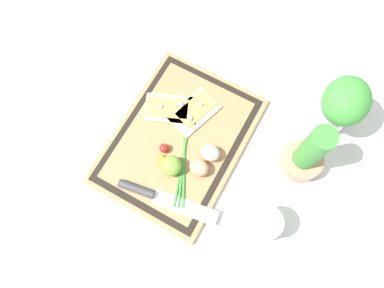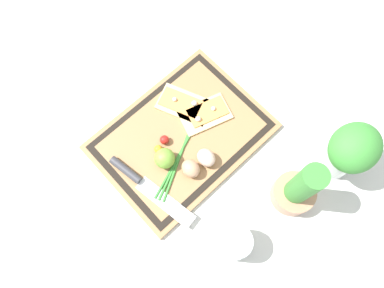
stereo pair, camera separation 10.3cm
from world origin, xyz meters
name	(u,v)px [view 2 (the right image)]	position (x,y,z in m)	size (l,w,h in m)	color
ground_plane	(182,138)	(0.00, 0.00, 0.00)	(6.00, 6.00, 0.00)	silver
cutting_board	(182,136)	(0.00, 0.00, 0.01)	(0.47, 0.35, 0.02)	#997047
pizza_slice_near	(184,104)	(-0.07, -0.07, 0.02)	(0.14, 0.17, 0.02)	#DBBC7F
pizza_slice_far	(205,114)	(-0.09, 0.00, 0.02)	(0.16, 0.13, 0.02)	#DBBC7F
knife	(138,180)	(0.17, 0.02, 0.03)	(0.07, 0.28, 0.02)	silver
egg_brown	(191,169)	(0.05, 0.09, 0.04)	(0.05, 0.05, 0.05)	tan
egg_pink	(206,158)	(0.00, 0.10, 0.04)	(0.05, 0.05, 0.05)	beige
lime	(165,158)	(0.08, 0.03, 0.05)	(0.06, 0.06, 0.06)	#70A838
cherry_tomato_red	(164,140)	(0.05, -0.02, 0.03)	(0.03, 0.03, 0.03)	red
cherry_tomato_yellow	(158,149)	(0.08, -0.01, 0.03)	(0.02, 0.02, 0.02)	gold
scallion_bunch	(183,147)	(0.02, 0.03, 0.02)	(0.31, 0.16, 0.01)	#388433
herb_pot	(298,190)	(-0.10, 0.33, 0.08)	(0.11, 0.11, 0.23)	#AD7A5B
sauce_jar	(234,243)	(0.10, 0.31, 0.04)	(0.09, 0.09, 0.10)	silver
herb_glass	(350,151)	(-0.26, 0.35, 0.12)	(0.14, 0.12, 0.21)	silver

